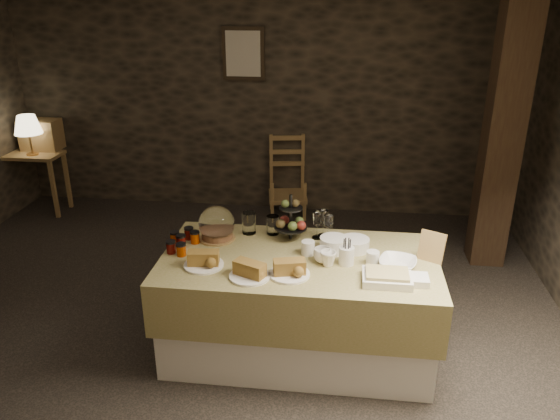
# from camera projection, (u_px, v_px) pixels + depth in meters

# --- Properties ---
(ground_plane) EXTENTS (5.50, 5.00, 0.01)m
(ground_plane) POSITION_uv_depth(u_px,v_px,m) (209.00, 328.00, 4.17)
(ground_plane) COLOR black
(ground_plane) RESTS_ON ground
(room_shell) EXTENTS (5.52, 5.02, 2.60)m
(room_shell) POSITION_uv_depth(u_px,v_px,m) (197.00, 128.00, 3.57)
(room_shell) COLOR black
(room_shell) RESTS_ON ground
(buffet_table) EXTENTS (1.85, 0.98, 0.73)m
(buffet_table) POSITION_uv_depth(u_px,v_px,m) (299.00, 298.00, 3.77)
(buffet_table) COLOR silver
(buffet_table) RESTS_ON ground_plane
(console_table) EXTENTS (0.64, 0.37, 0.69)m
(console_table) POSITION_uv_depth(u_px,v_px,m) (33.00, 165.00, 6.11)
(console_table) COLOR #9B7C48
(console_table) RESTS_ON ground_plane
(table_lamp) EXTENTS (0.29, 0.29, 0.44)m
(table_lamp) POSITION_uv_depth(u_px,v_px,m) (27.00, 125.00, 5.88)
(table_lamp) COLOR tan
(table_lamp) RESTS_ON console_table
(wine_rack) EXTENTS (0.42, 0.26, 0.34)m
(wine_rack) POSITION_uv_depth(u_px,v_px,m) (41.00, 134.00, 6.15)
(wine_rack) COLOR #9B7C48
(wine_rack) RESTS_ON console_table
(chair) EXTENTS (0.48, 0.46, 0.69)m
(chair) POSITION_uv_depth(u_px,v_px,m) (288.00, 180.00, 6.12)
(chair) COLOR #9B7C48
(chair) RESTS_ON ground_plane
(timber_column) EXTENTS (0.30, 0.30, 2.60)m
(timber_column) POSITION_uv_depth(u_px,v_px,m) (504.00, 125.00, 4.72)
(timber_column) COLOR black
(timber_column) RESTS_ON ground_plane
(framed_picture) EXTENTS (0.45, 0.04, 0.55)m
(framed_picture) POSITION_uv_depth(u_px,v_px,m) (243.00, 54.00, 5.77)
(framed_picture) COLOR #2E2215
(framed_picture) RESTS_ON room_shell
(plate_stack_a) EXTENTS (0.19, 0.19, 0.10)m
(plate_stack_a) POSITION_uv_depth(u_px,v_px,m) (334.00, 244.00, 3.73)
(plate_stack_a) COLOR white
(plate_stack_a) RESTS_ON buffet_table
(plate_stack_b) EXTENTS (0.20, 0.20, 0.08)m
(plate_stack_b) POSITION_uv_depth(u_px,v_px,m) (355.00, 244.00, 3.75)
(plate_stack_b) COLOR white
(plate_stack_b) RESTS_ON buffet_table
(cutlery_holder) EXTENTS (0.10, 0.10, 0.12)m
(cutlery_holder) POSITION_uv_depth(u_px,v_px,m) (346.00, 256.00, 3.55)
(cutlery_holder) COLOR white
(cutlery_holder) RESTS_ON buffet_table
(cup_a) EXTENTS (0.12, 0.12, 0.10)m
(cup_a) POSITION_uv_depth(u_px,v_px,m) (322.00, 255.00, 3.58)
(cup_a) COLOR white
(cup_a) RESTS_ON buffet_table
(cup_b) EXTENTS (0.11, 0.11, 0.10)m
(cup_b) POSITION_uv_depth(u_px,v_px,m) (328.00, 258.00, 3.54)
(cup_b) COLOR white
(cup_b) RESTS_ON buffet_table
(mug_c) EXTENTS (0.09, 0.09, 0.09)m
(mug_c) POSITION_uv_depth(u_px,v_px,m) (308.00, 248.00, 3.69)
(mug_c) COLOR white
(mug_c) RESTS_ON buffet_table
(mug_d) EXTENTS (0.08, 0.08, 0.09)m
(mug_d) POSITION_uv_depth(u_px,v_px,m) (373.00, 258.00, 3.56)
(mug_d) COLOR white
(mug_d) RESTS_ON buffet_table
(bowl) EXTENTS (0.29, 0.29, 0.06)m
(bowl) POSITION_uv_depth(u_px,v_px,m) (398.00, 263.00, 3.52)
(bowl) COLOR white
(bowl) RESTS_ON buffet_table
(cake_dome) EXTENTS (0.26, 0.26, 0.26)m
(cake_dome) POSITION_uv_depth(u_px,v_px,m) (217.00, 226.00, 3.89)
(cake_dome) COLOR #9B7C48
(cake_dome) RESTS_ON buffet_table
(fruit_stand) EXTENTS (0.24, 0.24, 0.34)m
(fruit_stand) POSITION_uv_depth(u_px,v_px,m) (291.00, 222.00, 3.88)
(fruit_stand) COLOR black
(fruit_stand) RESTS_ON buffet_table
(bread_platter_left) EXTENTS (0.26, 0.26, 0.11)m
(bread_platter_left) POSITION_uv_depth(u_px,v_px,m) (204.00, 260.00, 3.53)
(bread_platter_left) COLOR white
(bread_platter_left) RESTS_ON buffet_table
(bread_platter_center) EXTENTS (0.26, 0.26, 0.11)m
(bread_platter_center) POSITION_uv_depth(u_px,v_px,m) (250.00, 271.00, 3.40)
(bread_platter_center) COLOR white
(bread_platter_center) RESTS_ON buffet_table
(bread_platter_right) EXTENTS (0.26, 0.26, 0.11)m
(bread_platter_right) POSITION_uv_depth(u_px,v_px,m) (289.00, 270.00, 3.42)
(bread_platter_right) COLOR white
(bread_platter_right) RESTS_ON buffet_table
(jam_jars) EXTENTS (0.20, 0.32, 0.07)m
(jam_jars) POSITION_uv_depth(u_px,v_px,m) (182.00, 242.00, 3.80)
(jam_jars) COLOR #5B0D08
(jam_jars) RESTS_ON buffet_table
(tart_dish) EXTENTS (0.30, 0.22, 0.07)m
(tart_dish) POSITION_uv_depth(u_px,v_px,m) (387.00, 277.00, 3.35)
(tart_dish) COLOR white
(tart_dish) RESTS_ON buffet_table
(square_dish) EXTENTS (0.14, 0.14, 0.04)m
(square_dish) POSITION_uv_depth(u_px,v_px,m) (417.00, 280.00, 3.34)
(square_dish) COLOR white
(square_dish) RESTS_ON buffet_table
(menu_frame) EXTENTS (0.18, 0.14, 0.22)m
(menu_frame) POSITION_uv_depth(u_px,v_px,m) (432.00, 248.00, 3.59)
(menu_frame) COLOR #9B7C48
(menu_frame) RESTS_ON buffet_table
(storage_jar_a) EXTENTS (0.10, 0.10, 0.16)m
(storage_jar_a) POSITION_uv_depth(u_px,v_px,m) (249.00, 223.00, 3.99)
(storage_jar_a) COLOR white
(storage_jar_a) RESTS_ON buffet_table
(storage_jar_b) EXTENTS (0.09, 0.09, 0.14)m
(storage_jar_b) POSITION_uv_depth(u_px,v_px,m) (273.00, 225.00, 3.98)
(storage_jar_b) COLOR white
(storage_jar_b) RESTS_ON buffet_table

